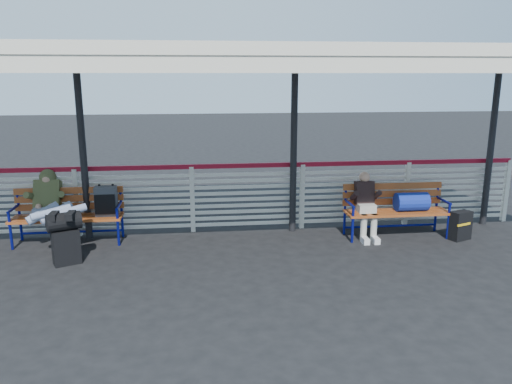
{
  "coord_description": "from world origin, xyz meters",
  "views": [
    {
      "loc": [
        0.14,
        -6.83,
        2.79
      ],
      "look_at": [
        1.05,
        1.0,
        0.92
      ],
      "focal_mm": 35.0,
      "sensor_mm": 36.0,
      "label": 1
    }
  ],
  "objects": [
    {
      "name": "bench_left",
      "position": [
        -1.84,
        1.55,
        0.61
      ],
      "size": [
        1.8,
        0.56,
        0.96
      ],
      "color": "#B05822",
      "rests_on": "ground"
    },
    {
      "name": "suitcase_side",
      "position": [
        4.58,
        0.92,
        0.25
      ],
      "size": [
        0.41,
        0.33,
        0.5
      ],
      "rotation": [
        0.0,
        0.0,
        0.38
      ],
      "color": "black",
      "rests_on": "ground"
    },
    {
      "name": "bench_right",
      "position": [
        3.65,
        1.23,
        0.59
      ],
      "size": [
        1.8,
        0.56,
        0.92
      ],
      "color": "#B05822",
      "rests_on": "ground"
    },
    {
      "name": "canopy",
      "position": [
        -0.0,
        0.87,
        3.04
      ],
      "size": [
        12.6,
        3.6,
        3.16
      ],
      "color": "silver",
      "rests_on": "ground"
    },
    {
      "name": "companion_person",
      "position": [
        2.98,
        1.22,
        0.6
      ],
      "size": [
        0.32,
        0.66,
        1.15
      ],
      "color": "#B0AEA0",
      "rests_on": "ground"
    },
    {
      "name": "luggage_stack",
      "position": [
        -1.88,
        0.53,
        0.43
      ],
      "size": [
        0.55,
        0.45,
        0.8
      ],
      "rotation": [
        0.0,
        0.0,
        0.43
      ],
      "color": "black",
      "rests_on": "ground"
    },
    {
      "name": "ground",
      "position": [
        0.0,
        0.0,
        0.0
      ],
      "size": [
        60.0,
        60.0,
        0.0
      ],
      "primitive_type": "plane",
      "color": "black",
      "rests_on": "ground"
    },
    {
      "name": "traveler_man",
      "position": [
        -2.22,
        1.21,
        0.69
      ],
      "size": [
        0.93,
        1.64,
        0.77
      ],
      "color": "#91A0C3",
      "rests_on": "ground"
    },
    {
      "name": "fence",
      "position": [
        0.0,
        1.9,
        0.66
      ],
      "size": [
        12.08,
        0.08,
        1.24
      ],
      "color": "silver",
      "rests_on": "ground"
    }
  ]
}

